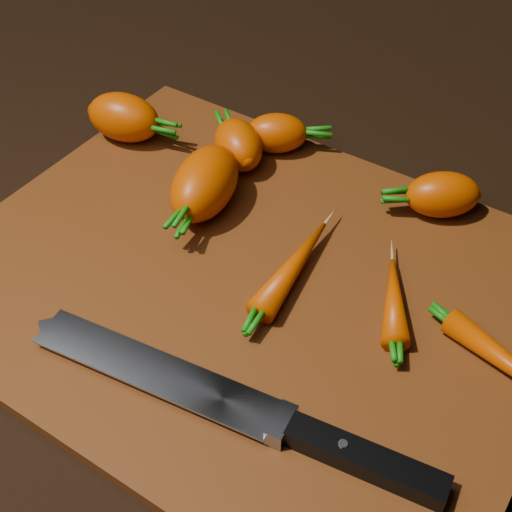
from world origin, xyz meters
The scene contains 10 objects.
ground centered at (0.00, 0.00, -0.01)m, with size 2.00×2.00×0.01m, color black.
cutting_board centered at (0.00, 0.00, 0.01)m, with size 0.50×0.40×0.01m, color #612D0D.
carrot_0 centered at (-0.22, 0.10, 0.04)m, with size 0.08×0.05×0.05m, color #CB4300.
carrot_1 centered at (-0.10, 0.13, 0.03)m, with size 0.07×0.04×0.04m, color #CB4300.
carrot_2 centered at (-0.09, 0.06, 0.04)m, with size 0.09×0.05×0.05m, color #CB4300.
carrot_3 centered at (0.10, 0.17, 0.03)m, with size 0.07×0.04×0.04m, color #CB4300.
carrot_4 centered at (-0.08, 0.17, 0.03)m, with size 0.06×0.04×0.04m, color #CB4300.
carrot_5 centered at (0.03, 0.02, 0.02)m, with size 0.12×0.02×0.02m, color #CB4300.
carrot_7 centered at (0.12, 0.03, 0.02)m, with size 0.09×0.02×0.02m, color #CB4300.
knife centered at (0.02, -0.12, 0.02)m, with size 0.32×0.07×0.02m.
Camera 1 is at (0.23, -0.34, 0.45)m, focal length 50.00 mm.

